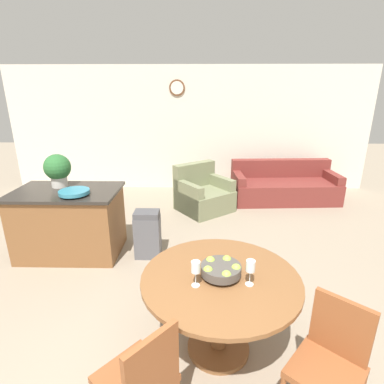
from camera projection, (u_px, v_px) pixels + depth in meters
wall_back at (189, 129)px, 6.68m from camera, size 8.00×0.09×2.70m
dining_table at (220, 294)px, 2.47m from camera, size 1.29×1.29×0.75m
dining_chair_near_left at (141, 378)px, 1.85m from camera, size 0.59×0.59×0.88m
dining_chair_near_right at (331, 358)px, 1.98m from camera, size 0.59×0.59×0.88m
fruit_bowl at (221, 269)px, 2.40m from camera, size 0.32×0.32×0.13m
wine_glass_left at (196, 268)px, 2.25m from camera, size 0.07×0.07×0.21m
wine_glass_right at (251, 267)px, 2.27m from camera, size 0.07×0.07×0.21m
kitchen_island at (70, 222)px, 4.10m from camera, size 1.38×0.87×0.92m
teal_bowl at (74, 192)px, 3.75m from camera, size 0.37×0.37×0.07m
potted_plant at (58, 169)px, 4.04m from camera, size 0.35×0.35×0.45m
trash_bin at (148, 234)px, 4.05m from camera, size 0.34×0.25×0.66m
couch at (283, 187)px, 6.21m from camera, size 2.14×1.02×0.79m
armchair at (203, 195)px, 5.68m from camera, size 1.21×1.20×0.87m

